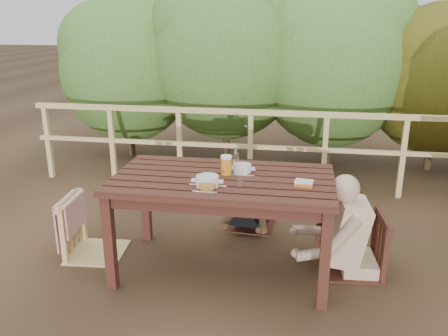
% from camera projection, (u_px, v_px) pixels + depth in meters
% --- Properties ---
extents(ground, '(60.00, 60.00, 0.00)m').
position_uv_depth(ground, '(223.00, 268.00, 4.04)').
color(ground, '#513A24').
rests_on(ground, ground).
extents(table, '(1.78, 1.00, 0.82)m').
position_uv_depth(table, '(223.00, 225.00, 3.92)').
color(table, '#3D1D15').
rests_on(table, ground).
extents(chair_left, '(0.54, 0.54, 1.02)m').
position_uv_depth(chair_left, '(93.00, 202.00, 4.15)').
color(chair_left, '#DCBA76').
rests_on(chair_left, ground).
extents(chair_far, '(0.50, 0.50, 0.93)m').
position_uv_depth(chair_far, '(252.00, 184.00, 4.72)').
color(chair_far, '#3D1D15').
rests_on(chair_far, ground).
extents(chair_right, '(0.51, 0.51, 0.96)m').
position_uv_depth(chair_right, '(358.00, 219.00, 3.88)').
color(chair_right, '#3D1D15').
rests_on(chair_right, ground).
extents(woman, '(0.51, 0.60, 1.15)m').
position_uv_depth(woman, '(253.00, 173.00, 4.71)').
color(woman, black).
rests_on(woman, ground).
extents(diner_right, '(0.74, 0.62, 1.41)m').
position_uv_depth(diner_right, '(364.00, 193.00, 3.80)').
color(diner_right, beige).
rests_on(diner_right, ground).
extents(railing, '(5.60, 0.10, 1.01)m').
position_uv_depth(railing, '(250.00, 150.00, 5.76)').
color(railing, '#DCBA76').
rests_on(railing, ground).
extents(hedge_row, '(6.60, 1.60, 3.80)m').
position_uv_depth(hedge_row, '(291.00, 30.00, 6.39)').
color(hedge_row, '#42692B').
rests_on(hedge_row, ground).
extents(soup_near, '(0.30, 0.30, 0.10)m').
position_uv_depth(soup_near, '(207.00, 182.00, 3.57)').
color(soup_near, silver).
rests_on(soup_near, table).
extents(soup_far, '(0.25, 0.25, 0.08)m').
position_uv_depth(soup_far, '(242.00, 169.00, 3.89)').
color(soup_far, white).
rests_on(soup_far, table).
extents(bread_roll, '(0.14, 0.10, 0.08)m').
position_uv_depth(bread_roll, '(207.00, 187.00, 3.50)').
color(bread_roll, '#955121').
rests_on(bread_roll, table).
extents(beer_glass, '(0.09, 0.09, 0.18)m').
position_uv_depth(beer_glass, '(226.00, 166.00, 3.82)').
color(beer_glass, orange).
rests_on(beer_glass, table).
extents(bottle, '(0.06, 0.06, 0.23)m').
position_uv_depth(bottle, '(236.00, 161.00, 3.85)').
color(bottle, silver).
rests_on(bottle, table).
extents(tumbler, '(0.07, 0.07, 0.08)m').
position_uv_depth(tumbler, '(240.00, 183.00, 3.56)').
color(tumbler, silver).
rests_on(tumbler, table).
extents(butter_tub, '(0.15, 0.12, 0.06)m').
position_uv_depth(butter_tub, '(304.00, 184.00, 3.58)').
color(butter_tub, white).
rests_on(butter_tub, table).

